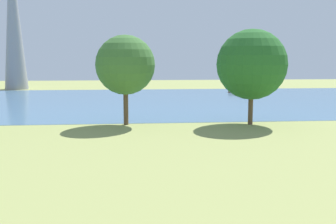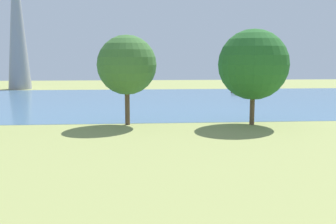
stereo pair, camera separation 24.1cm
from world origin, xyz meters
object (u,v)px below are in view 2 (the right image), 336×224
(sailboat_brown, at_px, (245,90))
(electricity_pylon, at_px, (17,15))
(tree_east_near, at_px, (127,65))
(tree_east_far, at_px, (253,65))

(sailboat_brown, distance_m, electricity_pylon, 45.67)
(tree_east_near, height_order, tree_east_far, tree_east_far)
(sailboat_brown, distance_m, tree_east_far, 34.26)
(tree_east_near, relative_size, electricity_pylon, 0.29)
(tree_east_far, height_order, electricity_pylon, electricity_pylon)
(tree_east_far, relative_size, electricity_pylon, 0.31)
(tree_east_far, bearing_deg, sailboat_brown, 75.50)
(sailboat_brown, xyz_separation_m, electricity_pylon, (-41.90, 11.78, 13.83))
(sailboat_brown, distance_m, tree_east_near, 37.99)
(tree_east_near, bearing_deg, sailboat_brown, 57.99)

